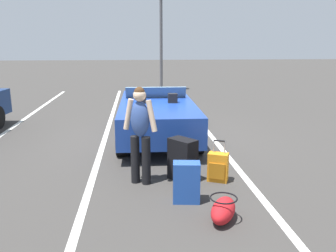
# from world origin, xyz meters

# --- Properties ---
(ground_plane) EXTENTS (80.00, 80.00, 0.00)m
(ground_plane) POSITION_xyz_m (0.00, 0.00, 0.00)
(ground_plane) COLOR #383533
(lot_line_near) EXTENTS (18.00, 0.12, 0.01)m
(lot_line_near) POSITION_xyz_m (0.00, -1.40, 0.00)
(lot_line_near) COLOR silver
(lot_line_near) RESTS_ON ground_plane
(lot_line_mid) EXTENTS (18.00, 0.12, 0.01)m
(lot_line_mid) POSITION_xyz_m (0.00, 1.30, 0.00)
(lot_line_mid) COLOR silver
(lot_line_mid) RESTS_ON ground_plane
(convertible_car) EXTENTS (4.17, 1.88, 1.24)m
(convertible_car) POSITION_xyz_m (0.21, -0.00, 0.59)
(convertible_car) COLOR navy
(convertible_car) RESTS_ON ground_plane
(suitcase_large_black) EXTENTS (0.55, 0.52, 0.74)m
(suitcase_large_black) POSITION_xyz_m (-2.74, -0.28, 0.37)
(suitcase_large_black) COLOR black
(suitcase_large_black) RESTS_ON ground_plane
(suitcase_medium_bright) EXTENTS (0.29, 0.43, 0.62)m
(suitcase_medium_bright) POSITION_xyz_m (-3.60, -0.22, 0.31)
(suitcase_medium_bright) COLOR #1E479E
(suitcase_medium_bright) RESTS_ON ground_plane
(suitcase_small_carryon) EXTENTS (0.32, 0.39, 0.72)m
(suitcase_small_carryon) POSITION_xyz_m (-2.85, -0.88, 0.25)
(suitcase_small_carryon) COLOR orange
(suitcase_small_carryon) RESTS_ON ground_plane
(duffel_bag) EXTENTS (0.71, 0.56, 0.34)m
(duffel_bag) POSITION_xyz_m (-4.23, -0.63, 0.16)
(duffel_bag) COLOR red
(duffel_bag) RESTS_ON ground_plane
(traveler_person) EXTENTS (0.33, 0.59, 1.65)m
(traveler_person) POSITION_xyz_m (-2.81, 0.45, 0.93)
(traveler_person) COLOR black
(traveler_person) RESTS_ON ground_plane
(parking_lamp_post) EXTENTS (0.50, 0.24, 4.76)m
(parking_lamp_post) POSITION_xyz_m (8.80, -0.75, 2.78)
(parking_lamp_post) COLOR #4C4C51
(parking_lamp_post) RESTS_ON ground_plane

